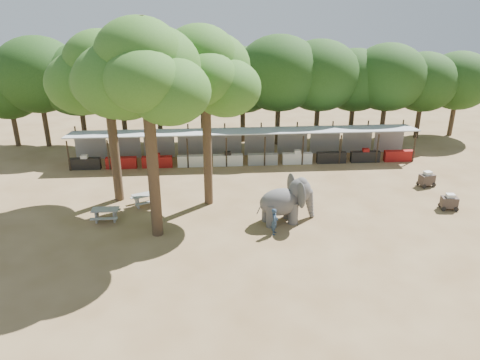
{
  "coord_description": "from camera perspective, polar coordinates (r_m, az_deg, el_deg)",
  "views": [
    {
      "loc": [
        -2.96,
        -22.13,
        13.34
      ],
      "look_at": [
        -1.0,
        5.0,
        2.0
      ],
      "focal_mm": 35.0,
      "sensor_mm": 36.0,
      "label": 1
    }
  ],
  "objects": [
    {
      "name": "vendor_stalls",
      "position": [
        38.09,
        0.54,
        4.01
      ],
      "size": [
        28.0,
        2.99,
        2.8
      ],
      "color": "#A7AAAF",
      "rests_on": "ground"
    },
    {
      "name": "backdrop_trees",
      "position": [
        41.97,
        -0.02,
        11.88
      ],
      "size": [
        46.46,
        5.95,
        8.33
      ],
      "color": "#332316",
      "rests_on": "ground"
    },
    {
      "name": "cart_front",
      "position": [
        32.86,
        24.15,
        -2.43
      ],
      "size": [
        1.18,
        0.86,
        1.07
      ],
      "rotation": [
        0.0,
        0.0,
        -0.13
      ],
      "color": "#332823",
      "rests_on": "ground"
    },
    {
      "name": "picnic_table_far",
      "position": [
        31.14,
        -11.54,
        -2.18
      ],
      "size": [
        2.03,
        1.96,
        0.79
      ],
      "rotation": [
        0.0,
        0.0,
        0.43
      ],
      "color": "gray",
      "rests_on": "ground"
    },
    {
      "name": "yard_tree_center",
      "position": [
        24.87,
        -11.69,
        12.62
      ],
      "size": [
        7.1,
        6.9,
        12.04
      ],
      "color": "#332316",
      "rests_on": "ground"
    },
    {
      "name": "yard_tree_left",
      "position": [
        30.4,
        -16.15,
        12.03
      ],
      "size": [
        7.1,
        6.9,
        11.02
      ],
      "color": "#332316",
      "rests_on": "ground"
    },
    {
      "name": "elephant",
      "position": [
        28.29,
        5.75,
        -2.49
      ],
      "size": [
        3.72,
        2.76,
        2.77
      ],
      "rotation": [
        0.0,
        0.0,
        0.21
      ],
      "color": "#464343",
      "rests_on": "ground"
    },
    {
      "name": "handler",
      "position": [
        27.04,
        4.23,
        -5.06
      ],
      "size": [
        0.53,
        0.66,
        1.6
      ],
      "primitive_type": "imported",
      "rotation": [
        0.0,
        0.0,
        1.3
      ],
      "color": "#26384C",
      "rests_on": "ground"
    },
    {
      "name": "cart_back",
      "position": [
        36.0,
        21.82,
        0.12
      ],
      "size": [
        1.3,
        1.01,
        1.12
      ],
      "rotation": [
        0.0,
        0.0,
        0.26
      ],
      "color": "#332823",
      "rests_on": "ground"
    },
    {
      "name": "picnic_table_near",
      "position": [
        29.69,
        -16.07,
        -3.9
      ],
      "size": [
        1.62,
        1.46,
        0.8
      ],
      "rotation": [
        0.0,
        0.0,
        0.01
      ],
      "color": "gray",
      "rests_on": "ground"
    },
    {
      "name": "yard_tree_back",
      "position": [
        28.72,
        -4.54,
        12.95
      ],
      "size": [
        7.1,
        6.9,
        11.36
      ],
      "color": "#332316",
      "rests_on": "ground"
    },
    {
      "name": "ground",
      "position": [
        26.01,
        3.02,
        -8.26
      ],
      "size": [
        100.0,
        100.0,
        0.0
      ],
      "primitive_type": "plane",
      "color": "brown",
      "rests_on": "ground"
    }
  ]
}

